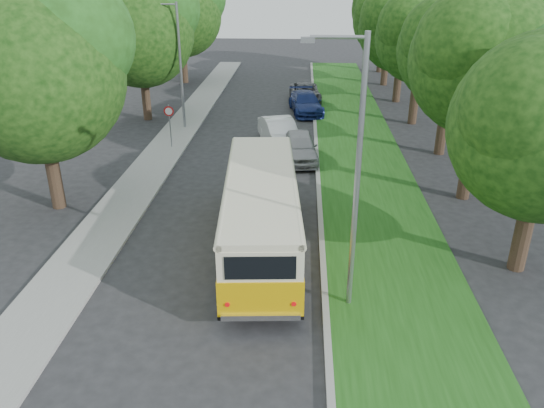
# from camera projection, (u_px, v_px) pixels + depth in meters

# --- Properties ---
(ground) EXTENTS (120.00, 120.00, 0.00)m
(ground) POSITION_uv_depth(u_px,v_px,m) (220.00, 260.00, 18.61)
(ground) COLOR #262628
(ground) RESTS_ON ground
(curb) EXTENTS (0.20, 70.00, 0.15)m
(curb) POSITION_uv_depth(u_px,v_px,m) (319.00, 202.00, 22.94)
(curb) COLOR gray
(curb) RESTS_ON ground
(grass_verge) EXTENTS (4.50, 70.00, 0.13)m
(grass_verge) POSITION_uv_depth(u_px,v_px,m) (374.00, 203.00, 22.82)
(grass_verge) COLOR #1D4C14
(grass_verge) RESTS_ON ground
(sidewalk) EXTENTS (2.20, 70.00, 0.12)m
(sidewalk) POSITION_uv_depth(u_px,v_px,m) (129.00, 198.00, 23.38)
(sidewalk) COLOR gray
(sidewalk) RESTS_ON ground
(treeline) EXTENTS (24.27, 41.91, 9.46)m
(treeline) POSITION_uv_depth(u_px,v_px,m) (311.00, 27.00, 32.34)
(treeline) COLOR #332319
(treeline) RESTS_ON ground
(lamppost_near) EXTENTS (1.71, 0.16, 8.00)m
(lamppost_near) POSITION_uv_depth(u_px,v_px,m) (354.00, 171.00, 14.31)
(lamppost_near) COLOR gray
(lamppost_near) RESTS_ON ground
(lamppost_far) EXTENTS (1.71, 0.16, 7.50)m
(lamppost_far) POSITION_uv_depth(u_px,v_px,m) (179.00, 62.00, 31.69)
(lamppost_far) COLOR gray
(lamppost_far) RESTS_ON ground
(warning_sign) EXTENTS (0.56, 0.10, 2.50)m
(warning_sign) POSITION_uv_depth(u_px,v_px,m) (169.00, 119.00, 29.02)
(warning_sign) COLOR gray
(warning_sign) RESTS_ON ground
(vintage_bus) EXTENTS (3.18, 9.80, 2.87)m
(vintage_bus) POSITION_uv_depth(u_px,v_px,m) (261.00, 215.00, 18.61)
(vintage_bus) COLOR #EAB007
(vintage_bus) RESTS_ON ground
(car_silver) EXTENTS (2.11, 4.48, 1.48)m
(car_silver) POSITION_uv_depth(u_px,v_px,m) (300.00, 146.00, 27.77)
(car_silver) COLOR #A3A3A8
(car_silver) RESTS_ON ground
(car_white) EXTENTS (2.89, 4.90, 1.53)m
(car_white) POSITION_uv_depth(u_px,v_px,m) (280.00, 133.00, 29.92)
(car_white) COLOR white
(car_white) RESTS_ON ground
(car_blue) EXTENTS (2.71, 5.10, 1.41)m
(car_blue) POSITION_uv_depth(u_px,v_px,m) (306.00, 103.00, 36.57)
(car_blue) COLOR navy
(car_blue) RESTS_ON ground
(car_grey) EXTENTS (2.54, 4.82, 1.29)m
(car_grey) POSITION_uv_depth(u_px,v_px,m) (305.00, 93.00, 39.73)
(car_grey) COLOR #505357
(car_grey) RESTS_ON ground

